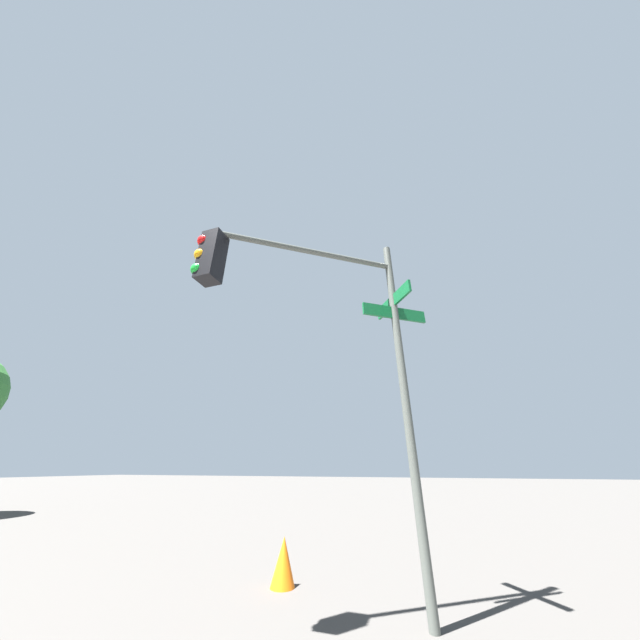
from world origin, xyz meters
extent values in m
cylinder|color=#474C47|center=(-6.94, -6.84, 2.54)|extent=(0.12, 0.12, 5.07)
cylinder|color=#474C47|center=(-5.78, -6.02, 4.67)|extent=(2.38, 1.72, 0.09)
cube|color=black|center=(-4.61, -5.19, 4.22)|extent=(0.28, 0.28, 0.80)
sphere|color=red|center=(-4.49, -5.11, 4.47)|extent=(0.18, 0.18, 0.18)
sphere|color=orange|center=(-4.49, -5.11, 4.22)|extent=(0.18, 0.18, 0.18)
sphere|color=green|center=(-4.49, -5.11, 3.97)|extent=(0.18, 0.18, 0.18)
cube|color=#0F5128|center=(-6.94, -6.84, 3.76)|extent=(0.92, 0.67, 0.20)
cube|color=#0F5128|center=(-6.94, -6.84, 3.98)|extent=(0.61, 0.84, 0.20)
cone|color=orange|center=(-4.88, -7.54, 0.30)|extent=(0.36, 0.36, 0.61)
camera|label=1|loc=(-7.13, -2.48, 1.55)|focal=16.66mm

